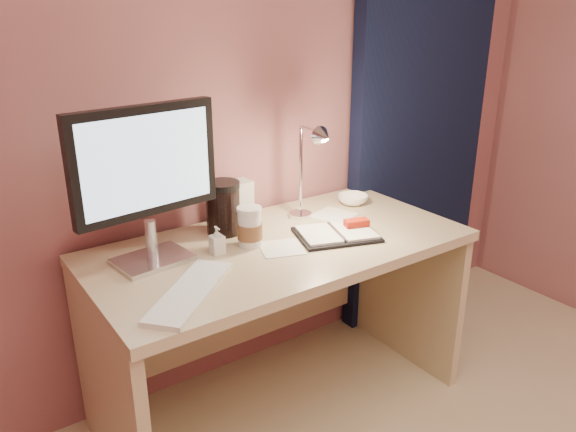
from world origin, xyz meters
TOP-DOWN VIEW (x-y plane):
  - room at (0.95, 1.69)m, footprint 3.50×3.50m
  - desk at (0.00, 1.45)m, footprint 1.40×0.70m
  - monitor at (-0.45, 1.49)m, footprint 0.50×0.21m
  - keyboard at (-0.45, 1.21)m, footprint 0.39×0.36m
  - planner at (0.22, 1.31)m, footprint 0.35×0.30m
  - paper_a at (0.34, 1.48)m, footprint 0.20×0.20m
  - paper_c at (-0.03, 1.33)m, footprint 0.19×0.19m
  - coffee_cup at (-0.10, 1.42)m, footprint 0.09×0.09m
  - bowl at (0.50, 1.55)m, footprint 0.16×0.16m
  - lotion_bottle at (-0.24, 1.42)m, footprint 0.05×0.05m
  - dark_jar at (-0.12, 1.58)m, footprint 0.13×0.13m
  - product_box at (0.00, 1.69)m, footprint 0.11×0.09m
  - desk_lamp at (0.23, 1.46)m, footprint 0.10×0.25m

SIDE VIEW (x-z plane):
  - desk at x=0.00m, z-range 0.14..0.87m
  - paper_c at x=-0.03m, z-range 0.73..0.73m
  - paper_a at x=0.34m, z-range 0.73..0.73m
  - keyboard at x=-0.45m, z-range 0.73..0.75m
  - planner at x=0.22m, z-range 0.72..0.76m
  - bowl at x=0.50m, z-range 0.73..0.77m
  - lotion_bottle at x=-0.24m, z-range 0.73..0.83m
  - coffee_cup at x=-0.10m, z-range 0.73..0.87m
  - product_box at x=0.00m, z-range 0.73..0.89m
  - dark_jar at x=-0.12m, z-range 0.73..0.91m
  - desk_lamp at x=0.23m, z-range 0.78..1.18m
  - monitor at x=-0.45m, z-range 0.78..1.32m
  - room at x=0.95m, z-range -0.61..2.89m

